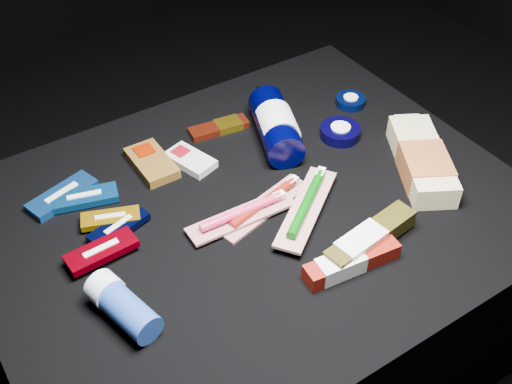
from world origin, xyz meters
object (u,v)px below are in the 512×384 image
bodywash_bottle (422,161)px  deodorant_stick (122,306)px  lotion_bottle (276,126)px  toothpaste_carton_red (348,263)px

bodywash_bottle → deodorant_stick: bearing=-150.4°
lotion_bottle → deodorant_stick: (-0.45, -0.24, -0.01)m
deodorant_stick → toothpaste_carton_red: (0.35, -0.12, -0.01)m
bodywash_bottle → lotion_bottle: bearing=156.9°
deodorant_stick → toothpaste_carton_red: deodorant_stick is taller
lotion_bottle → bodywash_bottle: bearing=-31.1°
bodywash_bottle → deodorant_stick: size_ratio=1.78×
toothpaste_carton_red → bodywash_bottle: bearing=29.4°
deodorant_stick → bodywash_bottle: bearing=-12.4°
bodywash_bottle → deodorant_stick: 0.63m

